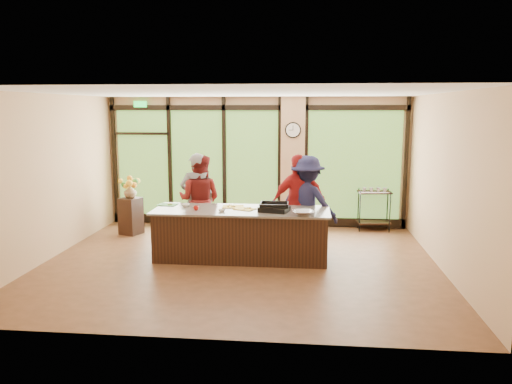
% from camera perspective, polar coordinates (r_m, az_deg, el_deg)
% --- Properties ---
extents(floor, '(7.00, 7.00, 0.00)m').
position_cam_1_polar(floor, '(9.02, -1.90, -8.12)').
color(floor, '#54341D').
rests_on(floor, ground).
extents(ceiling, '(7.00, 7.00, 0.00)m').
position_cam_1_polar(ceiling, '(8.60, -2.02, 11.29)').
color(ceiling, white).
rests_on(ceiling, back_wall).
extents(back_wall, '(7.00, 0.00, 7.00)m').
position_cam_1_polar(back_wall, '(11.64, 0.03, 3.45)').
color(back_wall, tan).
rests_on(back_wall, floor).
extents(left_wall, '(0.00, 6.00, 6.00)m').
position_cam_1_polar(left_wall, '(9.79, -22.71, 1.54)').
color(left_wall, tan).
rests_on(left_wall, floor).
extents(right_wall, '(0.00, 6.00, 6.00)m').
position_cam_1_polar(right_wall, '(8.92, 20.93, 0.94)').
color(right_wall, tan).
rests_on(right_wall, floor).
extents(window_wall, '(6.90, 0.12, 3.00)m').
position_cam_1_polar(window_wall, '(11.59, 0.81, 2.90)').
color(window_wall, tan).
rests_on(window_wall, floor).
extents(island_base, '(3.10, 1.00, 0.88)m').
position_cam_1_polar(island_base, '(9.19, -1.67, -4.94)').
color(island_base, black).
rests_on(island_base, floor).
extents(countertop, '(3.20, 1.10, 0.04)m').
position_cam_1_polar(countertop, '(9.08, -1.68, -2.13)').
color(countertop, gray).
rests_on(countertop, island_base).
extents(wall_clock, '(0.36, 0.04, 0.36)m').
position_cam_1_polar(wall_clock, '(11.40, 4.25, 7.07)').
color(wall_clock, black).
rests_on(wall_clock, window_wall).
extents(cook_left, '(0.78, 0.62, 1.87)m').
position_cam_1_polar(cook_left, '(10.04, -6.72, -0.86)').
color(cook_left, gray).
rests_on(cook_left, floor).
extents(cook_midleft, '(0.99, 0.83, 1.84)m').
position_cam_1_polar(cook_midleft, '(10.06, -6.47, -0.92)').
color(cook_midleft, maroon).
rests_on(cook_midleft, floor).
extents(cook_midright, '(1.19, 0.80, 1.87)m').
position_cam_1_polar(cook_midright, '(9.69, 4.91, -1.21)').
color(cook_midright, '#A6191A').
rests_on(cook_midright, floor).
extents(cook_right, '(1.36, 1.07, 1.85)m').
position_cam_1_polar(cook_right, '(9.68, 5.87, -1.31)').
color(cook_right, '#1B1B3C').
rests_on(cook_right, floor).
extents(roasting_pan, '(0.58, 0.51, 0.09)m').
position_cam_1_polar(roasting_pan, '(8.90, 2.10, -1.95)').
color(roasting_pan, black).
rests_on(roasting_pan, countertop).
extents(mixing_bowl, '(0.41, 0.41, 0.09)m').
position_cam_1_polar(mixing_bowl, '(8.59, 5.41, -2.42)').
color(mixing_bowl, silver).
rests_on(mixing_bowl, countertop).
extents(cutting_board_left, '(0.38, 0.30, 0.01)m').
position_cam_1_polar(cutting_board_left, '(9.65, -10.08, -1.42)').
color(cutting_board_left, '#3C8A32').
rests_on(cutting_board_left, countertop).
extents(cutting_board_center, '(0.43, 0.39, 0.01)m').
position_cam_1_polar(cutting_board_center, '(9.10, -1.30, -1.94)').
color(cutting_board_center, gold).
rests_on(cutting_board_center, countertop).
extents(cutting_board_right, '(0.40, 0.31, 0.01)m').
position_cam_1_polar(cutting_board_right, '(9.31, -2.64, -1.68)').
color(cutting_board_right, gold).
rests_on(cutting_board_right, countertop).
extents(prep_bowl_near, '(0.21, 0.21, 0.05)m').
position_cam_1_polar(prep_bowl_near, '(9.42, -8.05, -1.51)').
color(prep_bowl_near, white).
rests_on(prep_bowl_near, countertop).
extents(prep_bowl_mid, '(0.16, 0.16, 0.04)m').
position_cam_1_polar(prep_bowl_mid, '(8.92, -3.93, -2.11)').
color(prep_bowl_mid, white).
rests_on(prep_bowl_mid, countertop).
extents(prep_bowl_far, '(0.14, 0.14, 0.03)m').
position_cam_1_polar(prep_bowl_far, '(9.22, 0.64, -1.74)').
color(prep_bowl_far, white).
rests_on(prep_bowl_far, countertop).
extents(red_ramekin, '(0.13, 0.13, 0.08)m').
position_cam_1_polar(red_ramekin, '(9.07, -6.86, -1.82)').
color(red_ramekin, '#AD1611').
rests_on(red_ramekin, countertop).
extents(flower_stand, '(0.52, 0.52, 0.80)m').
position_cam_1_polar(flower_stand, '(11.31, -14.10, -2.67)').
color(flower_stand, black).
rests_on(flower_stand, floor).
extents(flower_vase, '(0.33, 0.33, 0.29)m').
position_cam_1_polar(flower_vase, '(11.21, -14.21, 0.06)').
color(flower_vase, olive).
rests_on(flower_vase, flower_stand).
extents(bar_cart, '(0.76, 0.49, 0.98)m').
position_cam_1_polar(bar_cart, '(11.57, 13.34, -1.41)').
color(bar_cart, black).
rests_on(bar_cart, floor).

